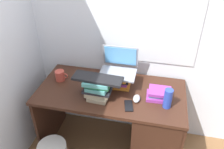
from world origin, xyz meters
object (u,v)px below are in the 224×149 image
object	(u,v)px
desk	(145,125)
cell_phone	(129,106)
keyboard	(98,78)
book_stack_side	(158,94)
computer_mouse	(137,99)
laptop	(119,66)
book_stack_keyboard_riser	(98,88)
mug	(60,76)
water_bottle	(168,98)
book_stack_tall	(118,80)

from	to	relation	value
desk	cell_phone	size ratio (longest dim) A/B	9.82
keyboard	desk	bearing A→B (deg)	15.07
book_stack_side	computer_mouse	xyz separation A→B (m)	(-0.18, -0.08, -0.02)
desk	laptop	distance (m)	0.62
book_stack_side	cell_phone	distance (m)	0.29
computer_mouse	cell_phone	distance (m)	0.11
book_stack_side	cell_phone	bearing A→B (deg)	-143.89
desk	book_stack_keyboard_riser	distance (m)	0.61
laptop	keyboard	bearing A→B (deg)	-116.83
mug	cell_phone	world-z (taller)	mug
mug	computer_mouse	bearing A→B (deg)	-10.78
book_stack_side	mug	distance (m)	0.94
book_stack_keyboard_riser	computer_mouse	bearing A→B (deg)	4.22
keyboard	water_bottle	distance (m)	0.60
desk	book_stack_tall	xyz separation A→B (m)	(-0.29, 0.11, 0.40)
cell_phone	book_stack_keyboard_riser	bearing A→B (deg)	153.50
book_stack_keyboard_riser	mug	bearing A→B (deg)	158.27
book_stack_keyboard_riser	book_stack_side	world-z (taller)	book_stack_keyboard_riser
computer_mouse	desk	bearing A→B (deg)	33.33
book_stack_tall	cell_phone	world-z (taller)	book_stack_tall
keyboard	cell_phone	size ratio (longest dim) A/B	3.09
book_stack_tall	water_bottle	size ratio (longest dim) A/B	1.39
book_stack_side	laptop	bearing A→B (deg)	158.71
keyboard	cell_phone	bearing A→B (deg)	-9.56
computer_mouse	mug	distance (m)	0.77
mug	water_bottle	size ratio (longest dim) A/B	0.74
book_stack_side	keyboard	bearing A→B (deg)	-168.22
book_stack_keyboard_riser	mug	world-z (taller)	book_stack_keyboard_riser
laptop	water_bottle	xyz separation A→B (m)	(0.46, -0.25, -0.09)
computer_mouse	mug	size ratio (longest dim) A/B	0.81
book_stack_tall	water_bottle	world-z (taller)	water_bottle
book_stack_keyboard_riser	book_stack_tall	bearing A→B (deg)	55.22
laptop	computer_mouse	xyz separation A→B (m)	(0.20, -0.23, -0.16)
desk	laptop	size ratio (longest dim) A/B	4.08
water_bottle	computer_mouse	bearing A→B (deg)	173.75
book_stack_side	keyboard	world-z (taller)	keyboard
desk	computer_mouse	xyz separation A→B (m)	(-0.09, -0.06, 0.35)
computer_mouse	water_bottle	world-z (taller)	water_bottle
water_bottle	mug	bearing A→B (deg)	170.35
book_stack_side	desk	bearing A→B (deg)	-168.26
book_stack_keyboard_riser	water_bottle	distance (m)	0.59
desk	mug	size ratio (longest dim) A/B	10.43
book_stack_keyboard_riser	laptop	size ratio (longest dim) A/B	0.73
mug	book_stack_tall	bearing A→B (deg)	2.70
book_stack_keyboard_riser	mug	size ratio (longest dim) A/B	1.88
book_stack_tall	book_stack_keyboard_riser	bearing A→B (deg)	-124.78
book_stack_tall	book_stack_side	world-z (taller)	book_stack_tall
book_stack_tall	laptop	xyz separation A→B (m)	(-0.00, 0.06, 0.12)
desk	mug	bearing A→B (deg)	174.34
book_stack_keyboard_riser	cell_phone	bearing A→B (deg)	-13.40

